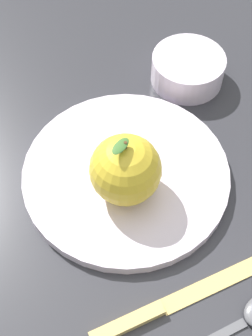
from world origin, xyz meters
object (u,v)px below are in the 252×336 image
(dinner_plate, at_px, (126,173))
(side_bowl, at_px, (188,67))
(knife, at_px, (169,304))
(spoon, at_px, (250,319))
(apple, at_px, (124,168))

(dinner_plate, bearing_deg, side_bowl, -151.45)
(knife, bearing_deg, side_bowl, -131.45)
(dinner_plate, bearing_deg, spoon, 91.67)
(dinner_plate, relative_size, apple, 2.78)
(dinner_plate, bearing_deg, knife, 71.53)
(apple, bearing_deg, dinner_plate, -130.36)
(dinner_plate, distance_m, knife, 0.16)
(dinner_plate, xyz_separation_m, knife, (0.05, 0.16, -0.00))
(side_bowl, bearing_deg, knife, 48.55)
(apple, distance_m, knife, 0.15)
(side_bowl, relative_size, spoon, 0.59)
(apple, height_order, spoon, apple)
(apple, xyz_separation_m, spoon, (-0.02, 0.20, -0.05))
(side_bowl, height_order, spoon, side_bowl)
(dinner_plate, distance_m, spoon, 0.21)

